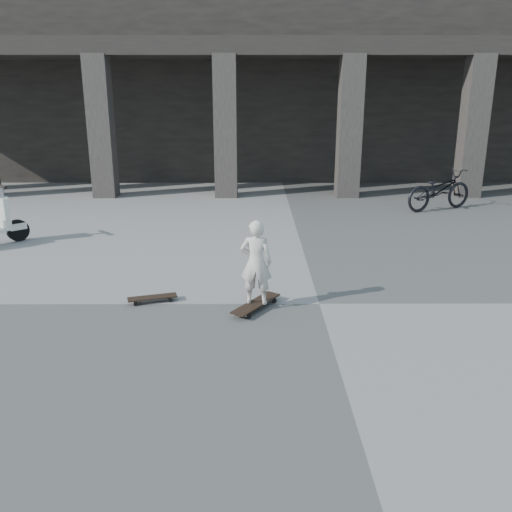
{
  "coord_description": "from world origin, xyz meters",
  "views": [
    {
      "loc": [
        -0.97,
        -7.46,
        3.03
      ],
      "look_at": [
        -0.94,
        0.3,
        0.65
      ],
      "focal_mm": 38.0,
      "sensor_mm": 36.0,
      "label": 1
    }
  ],
  "objects_px": {
    "longboard": "(256,304)",
    "bicycle": "(439,190)",
    "child": "(256,262)",
    "skateboard_spare": "(152,298)"
  },
  "relations": [
    {
      "from": "longboard",
      "to": "bicycle",
      "type": "bearing_deg",
      "value": -2.2
    },
    {
      "from": "longboard",
      "to": "child",
      "type": "bearing_deg",
      "value": 33.26
    },
    {
      "from": "child",
      "to": "bicycle",
      "type": "height_order",
      "value": "child"
    },
    {
      "from": "skateboard_spare",
      "to": "longboard",
      "type": "bearing_deg",
      "value": -26.74
    },
    {
      "from": "skateboard_spare",
      "to": "bicycle",
      "type": "xyz_separation_m",
      "value": [
        6.38,
        6.51,
        0.47
      ]
    },
    {
      "from": "longboard",
      "to": "skateboard_spare",
      "type": "height_order",
      "value": "longboard"
    },
    {
      "from": "skateboard_spare",
      "to": "child",
      "type": "bearing_deg",
      "value": -26.74
    },
    {
      "from": "child",
      "to": "skateboard_spare",
      "type": "bearing_deg",
      "value": -3.04
    },
    {
      "from": "skateboard_spare",
      "to": "bicycle",
      "type": "bearing_deg",
      "value": 28.89
    },
    {
      "from": "longboard",
      "to": "child",
      "type": "relative_size",
      "value": 0.78
    }
  ]
}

